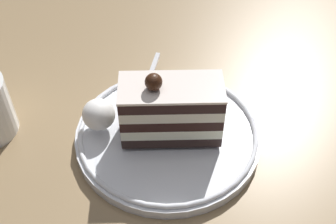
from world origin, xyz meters
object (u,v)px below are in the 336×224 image
object	(u,v)px
whipped_cream_dollop	(99,114)
fork	(149,79)
cake_slice	(171,109)
dessert_plate	(168,134)

from	to	relation	value
whipped_cream_dollop	fork	distance (m)	0.10
cake_slice	fork	xyz separation A→B (m)	(0.08, -0.04, -0.03)
dessert_plate	cake_slice	bearing A→B (deg)	-170.34
dessert_plate	whipped_cream_dollop	distance (m)	0.09
dessert_plate	whipped_cream_dollop	size ratio (longest dim) A/B	5.73
fork	dessert_plate	bearing A→B (deg)	152.41
dessert_plate	fork	xyz separation A→B (m)	(0.08, -0.04, 0.01)
fork	whipped_cream_dollop	bearing A→B (deg)	101.11
cake_slice	whipped_cream_dollop	xyz separation A→B (m)	(0.07, 0.05, -0.02)
fork	cake_slice	bearing A→B (deg)	153.88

